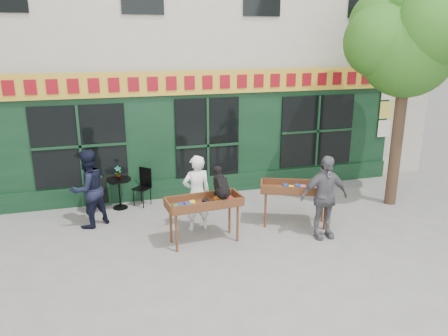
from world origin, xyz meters
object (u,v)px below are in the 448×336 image
at_px(book_cart_center, 204,205).
at_px(man_right, 324,197).
at_px(man_left, 88,189).
at_px(woman, 197,193).
at_px(dog, 221,182).
at_px(book_cart_right, 295,190).
at_px(bistro_table, 119,187).

bearing_deg(book_cart_center, man_right, -15.44).
relative_size(man_right, man_left, 1.01).
bearing_deg(woman, man_right, 150.87).
height_order(book_cart_center, man_left, man_left).
relative_size(dog, book_cart_right, 0.37).
relative_size(woman, book_cart_right, 1.04).
distance_m(dog, book_cart_right, 1.91).
height_order(dog, book_cart_right, dog).
bearing_deg(dog, man_left, 143.92).
height_order(book_cart_center, dog, dog).
relative_size(dog, man_right, 0.34).
bearing_deg(man_right, dog, 171.63).
relative_size(woman, man_right, 0.95).
xyz_separation_m(woman, book_cart_right, (2.17, -0.35, -0.03)).
bearing_deg(book_cart_center, dog, -13.17).
bearing_deg(man_right, book_cart_right, 114.20).
xyz_separation_m(book_cart_center, dog, (0.35, -0.05, 0.47)).
distance_m(book_cart_right, man_left, 4.58).
bearing_deg(man_left, book_cart_right, 129.78).
height_order(book_cart_right, man_left, man_left).
distance_m(woman, book_cart_right, 2.19).
height_order(book_cart_center, bistro_table, book_cart_center).
xyz_separation_m(book_cart_right, bistro_table, (-3.72, 2.12, -0.28)).
height_order(man_right, man_left, man_right).
bearing_deg(bistro_table, man_left, -127.87).
xyz_separation_m(bistro_table, man_left, (-0.70, -0.90, 0.34)).
height_order(man_right, bistro_table, man_right).
height_order(book_cart_center, book_cart_right, same).
xyz_separation_m(book_cart_center, woman, (-0.00, 0.65, 0.03)).
xyz_separation_m(book_cart_center, man_left, (-2.25, 1.52, 0.06)).
height_order(woman, man_right, man_right).
height_order(woman, man_left, man_left).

